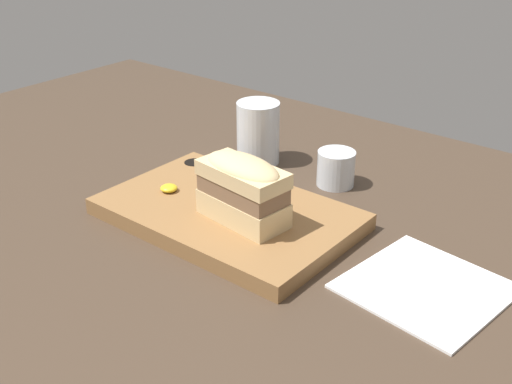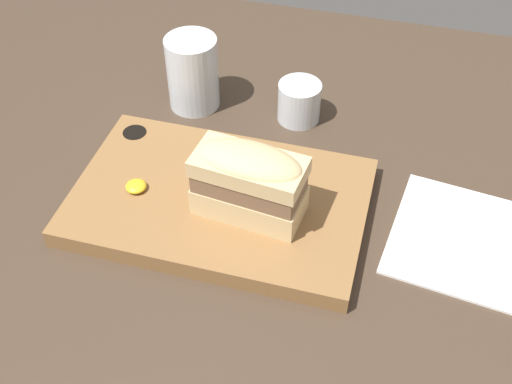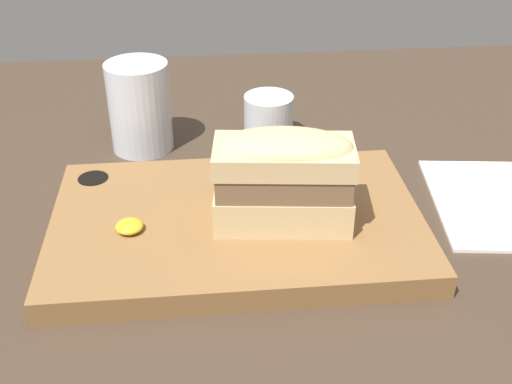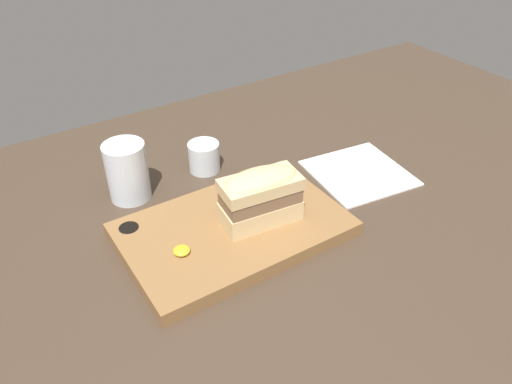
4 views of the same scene
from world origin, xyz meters
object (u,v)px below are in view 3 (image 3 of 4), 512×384
(serving_board, at_px, (236,224))
(water_glass, at_px, (140,112))
(wine_glass, at_px, (269,119))
(sandwich, at_px, (283,175))

(serving_board, distance_m, water_glass, 0.24)
(water_glass, bearing_deg, serving_board, -62.79)
(serving_board, relative_size, wine_glass, 5.86)
(serving_board, bearing_deg, wine_glass, 74.65)
(sandwich, bearing_deg, water_glass, 124.24)
(serving_board, bearing_deg, sandwich, -20.32)
(water_glass, height_order, wine_glass, water_glass)
(serving_board, relative_size, water_glass, 3.32)
(water_glass, distance_m, wine_glass, 0.17)
(sandwich, bearing_deg, wine_glass, 86.86)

